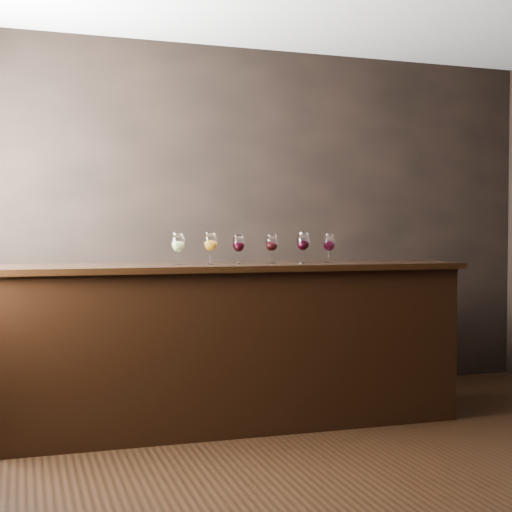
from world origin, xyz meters
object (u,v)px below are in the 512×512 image
object	(u,v)px
glass_white	(178,243)
glass_red_a	(238,244)
glass_amber	(211,242)
glass_red_c	(303,242)
glass_red_b	(272,244)
glass_red_d	(329,243)
bar_counter	(234,348)
back_bar_shelf	(196,342)

from	to	relation	value
glass_white	glass_red_a	bearing A→B (deg)	4.25
glass_amber	glass_red_c	distance (m)	0.66
glass_red_b	glass_red_d	world-z (taller)	glass_red_d
glass_red_a	glass_red_d	world-z (taller)	glass_red_d
bar_counter	glass_white	bearing A→B (deg)	-176.48
glass_red_b	glass_red_d	distance (m)	0.42
glass_red_c	bar_counter	bearing A→B (deg)	178.28
glass_amber	glass_red_a	world-z (taller)	glass_amber
back_bar_shelf	glass_red_a	size ratio (longest dim) A/B	13.03
glass_amber	glass_red_a	bearing A→B (deg)	2.36
back_bar_shelf	glass_red_b	bearing A→B (deg)	-62.06
glass_red_b	glass_red_a	bearing A→B (deg)	-179.33
bar_counter	glass_red_b	world-z (taller)	glass_red_b
glass_red_a	glass_red_c	xyz separation A→B (m)	(0.46, -0.03, 0.01)
bar_counter	glass_red_a	xyz separation A→B (m)	(0.03, 0.02, 0.70)
back_bar_shelf	glass_red_a	xyz separation A→B (m)	(0.13, -0.70, 0.77)
glass_white	back_bar_shelf	bearing A→B (deg)	68.15
glass_amber	glass_red_b	distance (m)	0.44
glass_white	glass_red_c	world-z (taller)	glass_red_c
glass_red_b	glass_red_c	distance (m)	0.22
bar_counter	glass_amber	bearing A→B (deg)	178.07
glass_red_a	glass_red_c	size ratio (longest dim) A/B	0.93
glass_white	glass_red_c	xyz separation A→B (m)	(0.88, -0.00, 0.00)
bar_counter	glass_amber	distance (m)	0.73
glass_white	glass_red_a	xyz separation A→B (m)	(0.42, 0.03, -0.01)
bar_counter	glass_white	distance (m)	0.81
glass_white	glass_red_b	size ratio (longest dim) A/B	1.04
back_bar_shelf	glass_red_a	bearing A→B (deg)	-79.48
bar_counter	glass_red_b	distance (m)	0.76
glass_red_b	glass_white	bearing A→B (deg)	-177.04
glass_white	glass_red_d	bearing A→B (deg)	-0.11
glass_white	glass_red_a	distance (m)	0.42
glass_white	glass_red_d	distance (m)	1.08
glass_amber	glass_red_c	world-z (taller)	same
bar_counter	back_bar_shelf	xyz separation A→B (m)	(-0.10, 0.72, -0.07)
bar_counter	glass_red_b	size ratio (longest dim) A/B	15.19
back_bar_shelf	glass_red_c	distance (m)	1.22
bar_counter	glass_red_b	bearing A→B (deg)	5.88
glass_amber	glass_white	bearing A→B (deg)	-174.08
glass_red_d	glass_red_c	bearing A→B (deg)	179.83
bar_counter	glass_amber	size ratio (longest dim) A/B	14.17
back_bar_shelf	glass_red_d	distance (m)	1.32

